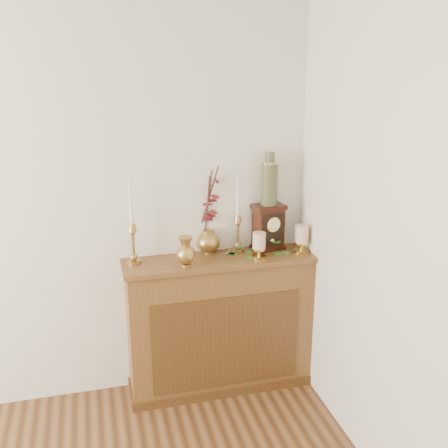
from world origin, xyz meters
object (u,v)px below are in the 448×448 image
object	(u,v)px
ginger_jar	(210,213)
mantel_clock	(268,227)
candlestick_center	(238,227)
bud_vase	(186,252)
candlestick_left	(133,237)
ceramic_vase	(269,181)

from	to	relation	value
ginger_jar	mantel_clock	bearing A→B (deg)	-9.91
candlestick_center	bud_vase	xyz separation A→B (m)	(-0.38, -0.18, -0.07)
bud_vase	ginger_jar	distance (m)	0.36
candlestick_center	ginger_jar	size ratio (longest dim) A/B	0.88
candlestick_left	ginger_jar	bearing A→B (deg)	12.38
candlestick_left	ceramic_vase	xyz separation A→B (m)	(0.89, 0.05, 0.28)
mantel_clock	ginger_jar	bearing A→B (deg)	159.78
ginger_jar	ceramic_vase	xyz separation A→B (m)	(0.38, -0.06, 0.20)
candlestick_left	candlestick_center	xyz separation A→B (m)	(0.68, 0.05, -0.01)
bud_vase	mantel_clock	bearing A→B (deg)	17.00
mantel_clock	candlestick_center	bearing A→B (deg)	168.33
candlestick_left	mantel_clock	world-z (taller)	candlestick_left
candlestick_left	ginger_jar	size ratio (longest dim) A/B	0.92
candlestick_center	bud_vase	distance (m)	0.43
ginger_jar	candlestick_center	bearing A→B (deg)	-19.76
candlestick_center	mantel_clock	xyz separation A→B (m)	(0.21, -0.00, -0.02)
candlestick_center	ginger_jar	world-z (taller)	ginger_jar
candlestick_left	ginger_jar	xyz separation A→B (m)	(0.51, 0.11, 0.09)
ginger_jar	ceramic_vase	bearing A→B (deg)	-9.52
candlestick_left	mantel_clock	distance (m)	0.89
bud_vase	candlestick_left	bearing A→B (deg)	155.90
candlestick_center	mantel_clock	size ratio (longest dim) A/B	1.67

